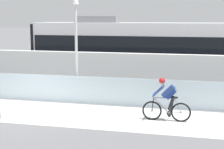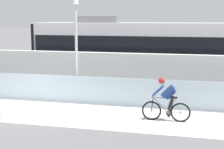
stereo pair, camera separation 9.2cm
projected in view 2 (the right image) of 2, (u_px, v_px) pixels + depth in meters
ground_plane at (24, 111)px, 14.11m from camera, size 200.00×200.00×0.00m
bike_path_deck at (24, 111)px, 14.11m from camera, size 32.00×3.20×0.01m
glass_parapet at (43, 88)px, 15.79m from camera, size 32.00×0.05×1.20m
concrete_barrier_wall at (58, 72)px, 17.44m from camera, size 32.00×0.36×2.08m
tram_rail_near at (75, 83)px, 19.99m from camera, size 32.00×0.08×0.01m
tram_rail_far at (83, 79)px, 21.36m from camera, size 32.00×0.08×0.01m
tram at (132, 51)px, 19.63m from camera, size 11.06×2.54×3.81m
cyclist_on_bike at (166, 100)px, 12.65m from camera, size 1.77×0.58×1.61m
lamp_post_antenna at (76, 28)px, 15.28m from camera, size 0.28×0.28×5.20m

